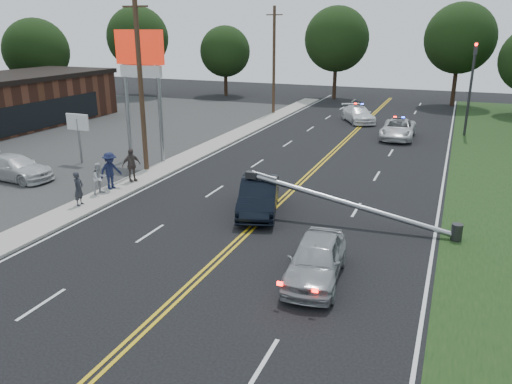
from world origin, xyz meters
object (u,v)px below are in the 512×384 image
at_px(small_sign, 78,126).
at_px(utility_pole_mid, 141,84).
at_px(traffic_signal, 471,81).
at_px(waiting_sedan, 316,259).
at_px(crashed_sedan, 259,196).
at_px(bystander_c, 110,171).
at_px(pylon_sign, 140,64).
at_px(utility_pole_far, 274,61).
at_px(bystander_a, 79,189).
at_px(emergency_a, 398,129).
at_px(fallen_streetlight, 360,206).
at_px(bystander_d, 131,165).
at_px(parked_car, 15,168).
at_px(emergency_b, 358,114).
at_px(bystander_b, 100,178).

distance_m(small_sign, utility_pole_mid, 5.53).
distance_m(traffic_signal, waiting_sedan, 27.84).
distance_m(crashed_sedan, bystander_c, 8.29).
bearing_deg(pylon_sign, crashed_sedan, -30.66).
distance_m(small_sign, utility_pole_far, 22.68).
bearing_deg(utility_pole_mid, bystander_a, -84.26).
bearing_deg(waiting_sedan, small_sign, 147.05).
distance_m(utility_pole_mid, waiting_sedan, 16.47).
bearing_deg(utility_pole_far, utility_pole_mid, -90.00).
bearing_deg(pylon_sign, emergency_a, 42.63).
bearing_deg(crashed_sedan, bystander_a, -179.23).
height_order(fallen_streetlight, crashed_sedan, fallen_streetlight).
bearing_deg(fallen_streetlight, emergency_a, 91.98).
bearing_deg(bystander_d, utility_pole_far, 29.50).
distance_m(emergency_a, bystander_a, 24.62).
relative_size(small_sign, parked_car, 0.66).
height_order(waiting_sedan, bystander_d, bystander_d).
xyz_separation_m(utility_pole_far, parked_car, (-5.81, -26.21, -4.41)).
height_order(crashed_sedan, bystander_c, bystander_c).
xyz_separation_m(fallen_streetlight, bystander_c, (-12.92, 0.09, 0.17)).
bearing_deg(fallen_streetlight, bystander_c, 179.59).
relative_size(traffic_signal, bystander_a, 4.34).
relative_size(pylon_sign, emergency_b, 1.63).
height_order(traffic_signal, bystander_b, traffic_signal).
bearing_deg(parked_car, bystander_a, -106.70).
relative_size(traffic_signal, emergency_b, 1.44).
bearing_deg(bystander_b, bystander_a, -160.71).
height_order(utility_pole_mid, emergency_b, utility_pole_mid).
height_order(pylon_sign, crashed_sedan, pylon_sign).
xyz_separation_m(pylon_sign, crashed_sedan, (10.06, -5.96, -5.22)).
relative_size(pylon_sign, utility_pole_far, 0.80).
bearing_deg(parked_car, waiting_sedan, -101.90).
bearing_deg(crashed_sedan, emergency_b, 73.53).
distance_m(bystander_a, bystander_b, 1.78).
xyz_separation_m(utility_pole_mid, bystander_c, (0.47, -3.91, -3.99)).
distance_m(bystander_b, bystander_d, 2.39).
bearing_deg(bystander_a, fallen_streetlight, -88.03).
height_order(utility_pole_far, bystander_b, utility_pole_far).
xyz_separation_m(emergency_a, bystander_c, (-12.26, -18.82, 0.37)).
xyz_separation_m(traffic_signal, bystander_a, (-16.84, -24.54, -3.27)).
relative_size(emergency_b, bystander_d, 2.69).
relative_size(small_sign, bystander_b, 1.93).
bearing_deg(bystander_b, fallen_streetlight, -73.87).
distance_m(small_sign, bystander_b, 7.23).
height_order(traffic_signal, emergency_b, traffic_signal).
relative_size(utility_pole_far, bystander_d, 5.48).
bearing_deg(bystander_d, crashed_sedan, -73.14).
bearing_deg(pylon_sign, bystander_c, -73.31).
xyz_separation_m(waiting_sedan, parked_car, (-18.73, 5.04, -0.06)).
height_order(utility_pole_far, bystander_d, utility_pole_far).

